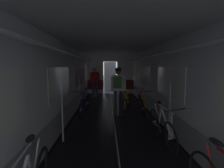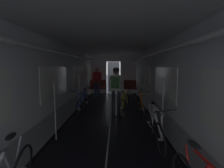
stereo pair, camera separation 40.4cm
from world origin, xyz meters
TOP-DOWN VIEW (x-y plane):
  - train_car_shell at (-0.00, 3.60)m, footprint 3.14×12.34m
  - bench_seat_far_left at (-0.90, 8.07)m, footprint 0.98×0.51m
  - bench_seat_far_right at (0.90, 8.07)m, footprint 0.98×0.51m
  - bicycle_blue at (-1.04, 4.28)m, footprint 0.44×1.69m
  - bicycle_orange at (1.07, 4.34)m, footprint 0.44×1.69m
  - bicycle_white at (1.05, 1.97)m, footprint 0.44×1.69m
  - person_cyclist_aisle at (0.18, 4.15)m, footprint 0.56×0.43m
  - bicycle_yellow_in_aisle at (0.50, 4.41)m, footprint 0.58×1.64m
  - person_standing_near_bench at (-0.90, 7.70)m, footprint 0.53×0.23m

SIDE VIEW (x-z plane):
  - bicycle_orange at x=1.07m, z-range -0.10..0.86m
  - bicycle_white at x=1.05m, z-range -0.10..0.86m
  - bicycle_blue at x=-1.04m, z-range -0.09..0.86m
  - bicycle_yellow_in_aisle at x=0.50m, z-range -0.08..0.85m
  - bench_seat_far_left at x=-0.90m, z-range 0.09..1.04m
  - bench_seat_far_right at x=0.90m, z-range 0.09..1.04m
  - person_standing_near_bench at x=-0.90m, z-range 0.13..1.82m
  - person_cyclist_aisle at x=0.18m, z-range 0.21..1.94m
  - train_car_shell at x=0.00m, z-range 0.41..2.98m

